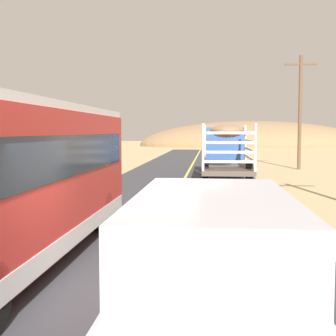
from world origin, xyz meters
TOP-DOWN VIEW (x-y plane):
  - ground_plane at (0.00, 0.00)m, footprint 240.00×240.00m
  - road_surface at (0.00, 0.00)m, footprint 8.00×120.00m
  - road_centre_line at (0.00, 0.00)m, footprint 0.16×117.60m
  - suv_near at (1.48, -1.80)m, footprint 1.90×4.62m
  - livestock_truck at (2.29, 20.43)m, footprint 2.53×9.70m
  - bus at (-2.49, 1.61)m, footprint 2.54×10.00m
  - power_pole_mid at (7.64, 25.72)m, footprint 2.20×0.24m
  - distant_hill at (9.10, 77.04)m, footprint 41.42×24.14m

SIDE VIEW (x-z plane):
  - ground_plane at x=0.00m, z-range 0.00..0.00m
  - distant_hill at x=9.10m, z-range -4.56..4.56m
  - road_surface at x=0.00m, z-range 0.00..0.02m
  - road_centre_line at x=0.00m, z-range 0.02..0.02m
  - suv_near at x=1.48m, z-range 0.12..2.05m
  - bus at x=-2.49m, z-range 0.14..3.35m
  - livestock_truck at x=2.29m, z-range 0.28..3.30m
  - power_pole_mid at x=7.64m, z-range 0.29..8.21m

